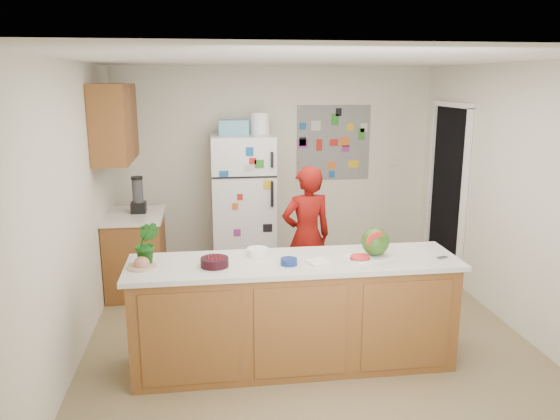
{
  "coord_description": "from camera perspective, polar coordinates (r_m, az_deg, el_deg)",
  "views": [
    {
      "loc": [
        -0.88,
        -4.63,
        2.34
      ],
      "look_at": [
        -0.22,
        0.2,
        1.17
      ],
      "focal_mm": 35.0,
      "sensor_mm": 36.0,
      "label": 1
    }
  ],
  "objects": [
    {
      "name": "floor",
      "position": [
        5.26,
        2.76,
        -13.05
      ],
      "size": [
        4.0,
        4.5,
        0.02
      ],
      "primitive_type": "cube",
      "color": "brown",
      "rests_on": "ground"
    },
    {
      "name": "wall_back",
      "position": [
        7.03,
        -0.48,
        4.54
      ],
      "size": [
        4.0,
        0.02,
        2.5
      ],
      "primitive_type": "cube",
      "color": "beige",
      "rests_on": "ground"
    },
    {
      "name": "wall_left",
      "position": [
        4.89,
        -20.92,
        -0.31
      ],
      "size": [
        0.02,
        4.5,
        2.5
      ],
      "primitive_type": "cube",
      "color": "beige",
      "rests_on": "ground"
    },
    {
      "name": "wall_right",
      "position": [
        5.56,
        23.73,
        1.03
      ],
      "size": [
        0.02,
        4.5,
        2.5
      ],
      "primitive_type": "cube",
      "color": "beige",
      "rests_on": "ground"
    },
    {
      "name": "ceiling",
      "position": [
        4.71,
        3.12,
        15.53
      ],
      "size": [
        4.0,
        4.5,
        0.02
      ],
      "primitive_type": "cube",
      "color": "white",
      "rests_on": "wall_back"
    },
    {
      "name": "doorway",
      "position": [
        6.85,
        17.14,
        1.75
      ],
      "size": [
        0.03,
        0.85,
        2.04
      ],
      "primitive_type": "cube",
      "color": "black",
      "rests_on": "ground"
    },
    {
      "name": "peninsula_base",
      "position": [
        4.59,
        1.48,
        -10.95
      ],
      "size": [
        2.6,
        0.62,
        0.88
      ],
      "primitive_type": "cube",
      "color": "brown",
      "rests_on": "floor"
    },
    {
      "name": "peninsula_top",
      "position": [
        4.42,
        1.52,
        -5.51
      ],
      "size": [
        2.68,
        0.7,
        0.04
      ],
      "primitive_type": "cube",
      "color": "silver",
      "rests_on": "peninsula_base"
    },
    {
      "name": "side_counter_base",
      "position": [
        6.33,
        -14.79,
        -4.56
      ],
      "size": [
        0.6,
        0.8,
        0.86
      ],
      "primitive_type": "cube",
      "color": "brown",
      "rests_on": "floor"
    },
    {
      "name": "side_counter_top",
      "position": [
        6.21,
        -15.04,
        -0.6
      ],
      "size": [
        0.64,
        0.84,
        0.04
      ],
      "primitive_type": "cube",
      "color": "silver",
      "rests_on": "side_counter_base"
    },
    {
      "name": "upper_cabinets",
      "position": [
        6.02,
        -16.93,
        8.71
      ],
      "size": [
        0.35,
        1.0,
        0.8
      ],
      "primitive_type": "cube",
      "color": "brown",
      "rests_on": "wall_left"
    },
    {
      "name": "refrigerator",
      "position": [
        6.69,
        -3.89,
        0.57
      ],
      "size": [
        0.75,
        0.7,
        1.7
      ],
      "primitive_type": "cube",
      "color": "silver",
      "rests_on": "floor"
    },
    {
      "name": "fridge_top_bin",
      "position": [
        6.54,
        -4.9,
        8.6
      ],
      "size": [
        0.35,
        0.28,
        0.18
      ],
      "primitive_type": "cube",
      "color": "#5999B2",
      "rests_on": "refrigerator"
    },
    {
      "name": "photo_collage",
      "position": [
        7.1,
        5.6,
        7.02
      ],
      "size": [
        0.95,
        0.01,
        0.95
      ],
      "primitive_type": "cube",
      "color": "slate",
      "rests_on": "wall_back"
    },
    {
      "name": "person",
      "position": [
        5.68,
        2.8,
        -2.81
      ],
      "size": [
        0.61,
        0.46,
        1.49
      ],
      "primitive_type": "imported",
      "rotation": [
        0.0,
        0.0,
        3.34
      ],
      "color": "maroon",
      "rests_on": "floor"
    },
    {
      "name": "blender_appliance",
      "position": [
        6.22,
        -14.63,
        1.44
      ],
      "size": [
        0.12,
        0.12,
        0.38
      ],
      "primitive_type": "cylinder",
      "color": "black",
      "rests_on": "side_counter_top"
    },
    {
      "name": "cutting_board",
      "position": [
        4.54,
        9.22,
        -4.83
      ],
      "size": [
        0.42,
        0.37,
        0.01
      ],
      "primitive_type": "cube",
      "rotation": [
        0.0,
        0.0,
        0.35
      ],
      "color": "white",
      "rests_on": "peninsula_top"
    },
    {
      "name": "watermelon",
      "position": [
        4.54,
        9.93,
        -3.26
      ],
      "size": [
        0.23,
        0.23,
        0.23
      ],
      "primitive_type": "sphere",
      "color": "#29590F",
      "rests_on": "cutting_board"
    },
    {
      "name": "watermelon_slice",
      "position": [
        4.47,
        8.33,
        -4.88
      ],
      "size": [
        0.15,
        0.15,
        0.02
      ],
      "primitive_type": "cylinder",
      "color": "red",
      "rests_on": "cutting_board"
    },
    {
      "name": "cherry_bowl",
      "position": [
        4.29,
        -6.85,
        -5.42
      ],
      "size": [
        0.29,
        0.29,
        0.07
      ],
      "primitive_type": "cylinder",
      "rotation": [
        0.0,
        0.0,
        -0.4
      ],
      "color": "black",
      "rests_on": "peninsula_top"
    },
    {
      "name": "white_bowl",
      "position": [
        4.53,
        -2.37,
        -4.39
      ],
      "size": [
        0.23,
        0.23,
        0.06
      ],
      "primitive_type": "cylinder",
      "rotation": [
        0.0,
        0.0,
        -0.37
      ],
      "color": "white",
      "rests_on": "peninsula_top"
    },
    {
      "name": "cobalt_bowl",
      "position": [
        4.31,
        0.93,
        -5.41
      ],
      "size": [
        0.13,
        0.13,
        0.05
      ],
      "primitive_type": "cylinder",
      "rotation": [
        0.0,
        0.0,
        0.0
      ],
      "color": "navy",
      "rests_on": "peninsula_top"
    },
    {
      "name": "plate",
      "position": [
        4.38,
        -14.23,
        -5.75
      ],
      "size": [
        0.29,
        0.29,
        0.02
      ],
      "primitive_type": "cylinder",
      "rotation": [
        0.0,
        0.0,
        0.29
      ],
      "color": "#BFB68F",
      "rests_on": "peninsula_top"
    },
    {
      "name": "paper_towel",
      "position": [
        4.36,
        3.97,
        -5.39
      ],
      "size": [
        0.2,
        0.2,
        0.02
      ],
      "primitive_type": "cube",
      "rotation": [
        0.0,
        0.0,
        0.43
      ],
      "color": "white",
      "rests_on": "peninsula_top"
    },
    {
      "name": "keys",
      "position": [
        4.65,
        16.58,
        -4.8
      ],
      "size": [
        0.1,
        0.07,
        0.01
      ],
      "primitive_type": "cube",
      "rotation": [
        0.0,
        0.0,
        0.35
      ],
      "color": "gray",
      "rests_on": "peninsula_top"
    },
    {
      "name": "potted_plant",
      "position": [
        4.38,
        -13.73,
        -3.39
      ],
      "size": [
        0.22,
        0.19,
        0.35
      ],
      "primitive_type": "imported",
      "rotation": [
        0.0,
        0.0,
        6.11
      ],
      "color": "#174111",
      "rests_on": "peninsula_top"
    }
  ]
}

